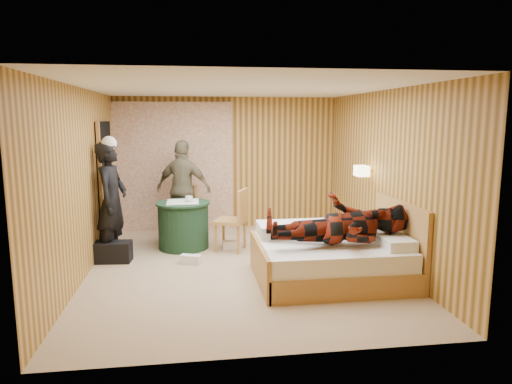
{
  "coord_description": "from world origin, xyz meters",
  "views": [
    {
      "loc": [
        -0.64,
        -6.23,
        2.09
      ],
      "look_at": [
        0.24,
        0.19,
        1.05
      ],
      "focal_mm": 32.0,
      "sensor_mm": 36.0,
      "label": 1
    }
  ],
  "objects": [
    {
      "name": "floor",
      "position": [
        0.0,
        0.0,
        0.0
      ],
      "size": [
        4.2,
        5.0,
        0.01
      ],
      "primitive_type": "cube",
      "color": "tan",
      "rests_on": "ground"
    },
    {
      "name": "ceiling",
      "position": [
        0.0,
        0.0,
        2.5
      ],
      "size": [
        4.2,
        5.0,
        0.01
      ],
      "primitive_type": "cube",
      "color": "white",
      "rests_on": "wall_back"
    },
    {
      "name": "wall_back",
      "position": [
        0.0,
        2.5,
        1.25
      ],
      "size": [
        4.2,
        0.02,
        2.5
      ],
      "primitive_type": "cube",
      "color": "tan",
      "rests_on": "floor"
    },
    {
      "name": "wall_left",
      "position": [
        -2.1,
        0.0,
        1.25
      ],
      "size": [
        0.02,
        5.0,
        2.5
      ],
      "primitive_type": "cube",
      "color": "tan",
      "rests_on": "floor"
    },
    {
      "name": "wall_right",
      "position": [
        2.1,
        0.0,
        1.25
      ],
      "size": [
        0.02,
        5.0,
        2.5
      ],
      "primitive_type": "cube",
      "color": "tan",
      "rests_on": "floor"
    },
    {
      "name": "curtain",
      "position": [
        -1.0,
        2.43,
        1.2
      ],
      "size": [
        2.2,
        0.08,
        2.4
      ],
      "primitive_type": "cube",
      "color": "beige",
      "rests_on": "floor"
    },
    {
      "name": "doorway",
      "position": [
        -2.06,
        1.4,
        1.02
      ],
      "size": [
        0.06,
        0.9,
        2.05
      ],
      "primitive_type": "cube",
      "color": "black",
      "rests_on": "floor"
    },
    {
      "name": "wall_lamp",
      "position": [
        1.92,
        0.45,
        1.3
      ],
      "size": [
        0.26,
        0.24,
        0.16
      ],
      "color": "gold",
      "rests_on": "wall_right"
    },
    {
      "name": "bed",
      "position": [
        1.13,
        -0.65,
        0.3
      ],
      "size": [
        1.95,
        1.49,
        1.02
      ],
      "color": "tan",
      "rests_on": "floor"
    },
    {
      "name": "nightstand",
      "position": [
        1.88,
        0.1,
        0.26
      ],
      "size": [
        0.39,
        0.53,
        0.51
      ],
      "color": "tan",
      "rests_on": "floor"
    },
    {
      "name": "round_table",
      "position": [
        -0.82,
        1.11,
        0.39
      ],
      "size": [
        0.87,
        0.87,
        0.77
      ],
      "color": "#1C3D26",
      "rests_on": "floor"
    },
    {
      "name": "chair_far",
      "position": [
        -0.81,
        1.8,
        0.54
      ],
      "size": [
        0.48,
        0.48,
        0.93
      ],
      "rotation": [
        0.0,
        0.0,
        -0.16
      ],
      "color": "tan",
      "rests_on": "floor"
    },
    {
      "name": "chair_near",
      "position": [
        0.01,
        0.82,
        0.58
      ],
      "size": [
        0.59,
        0.59,
        1.0
      ],
      "rotation": [
        0.0,
        0.0,
        -1.97
      ],
      "color": "tan",
      "rests_on": "floor"
    },
    {
      "name": "duffel_bag",
      "position": [
        -1.85,
        0.5,
        0.15
      ],
      "size": [
        0.56,
        0.33,
        0.3
      ],
      "primitive_type": "cube",
      "rotation": [
        0.0,
        0.0,
        -0.09
      ],
      "color": "black",
      "rests_on": "floor"
    },
    {
      "name": "sneaker_left",
      "position": [
        -0.05,
        0.94,
        0.06
      ],
      "size": [
        0.29,
        0.12,
        0.13
      ],
      "primitive_type": "cube",
      "rotation": [
        0.0,
        0.0,
        -0.01
      ],
      "color": "white",
      "rests_on": "floor"
    },
    {
      "name": "sneaker_right",
      "position": [
        -0.71,
        0.24,
        0.07
      ],
      "size": [
        0.32,
        0.22,
        0.13
      ],
      "primitive_type": "cube",
      "rotation": [
        0.0,
        0.0,
        -0.37
      ],
      "color": "white",
      "rests_on": "floor"
    },
    {
      "name": "woman_standing",
      "position": [
        -1.85,
        0.65,
        0.88
      ],
      "size": [
        0.55,
        0.72,
        1.77
      ],
      "primitive_type": "imported",
      "rotation": [
        0.0,
        0.0,
        1.36
      ],
      "color": "black",
      "rests_on": "floor"
    },
    {
      "name": "man_at_table",
      "position": [
        -0.82,
        1.84,
        0.86
      ],
      "size": [
        1.09,
        0.78,
        1.72
      ],
      "primitive_type": "imported",
      "rotation": [
        0.0,
        0.0,
        2.74
      ],
      "color": "#6F664A",
      "rests_on": "floor"
    },
    {
      "name": "man_on_bed",
      "position": [
        1.15,
        -0.88,
        0.94
      ],
      "size": [
        0.86,
        0.67,
        1.77
      ],
      "primitive_type": "imported",
      "rotation": [
        0.0,
        1.57,
        0.0
      ],
      "color": "#601609",
      "rests_on": "bed"
    },
    {
      "name": "book_lower",
      "position": [
        1.88,
        0.05,
        0.52
      ],
      "size": [
        0.2,
        0.25,
        0.02
      ],
      "primitive_type": "imported",
      "rotation": [
        0.0,
        0.0,
        -0.16
      ],
      "color": "white",
      "rests_on": "nightstand"
    },
    {
      "name": "book_upper",
      "position": [
        1.88,
        0.05,
        0.54
      ],
      "size": [
        0.17,
        0.23,
        0.02
      ],
      "primitive_type": "imported",
      "rotation": [
        0.0,
        0.0,
        -0.02
      ],
      "color": "white",
      "rests_on": "nightstand"
    },
    {
      "name": "cup_nightstand",
      "position": [
        1.88,
        0.23,
        0.56
      ],
      "size": [
        0.12,
        0.12,
        0.09
      ],
      "primitive_type": "imported",
      "rotation": [
        0.0,
        0.0,
        0.17
      ],
      "color": "white",
      "rests_on": "nightstand"
    },
    {
      "name": "cup_table",
      "position": [
        -0.72,
        1.06,
        0.82
      ],
      "size": [
        0.14,
        0.14,
        0.1
      ],
      "primitive_type": "imported",
      "rotation": [
        0.0,
        0.0,
        -0.13
      ],
      "color": "white",
      "rests_on": "round_table"
    }
  ]
}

